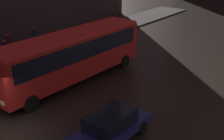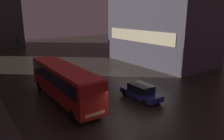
{
  "view_description": "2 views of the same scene",
  "coord_description": "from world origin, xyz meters",
  "views": [
    {
      "loc": [
        11.8,
        -6.71,
        8.61
      ],
      "look_at": [
        1.45,
        6.45,
        1.85
      ],
      "focal_mm": 50.0,
      "sensor_mm": 36.0,
      "label": 1
    },
    {
      "loc": [
        -9.51,
        -11.46,
        8.02
      ],
      "look_at": [
        2.71,
        5.85,
        2.5
      ],
      "focal_mm": 35.0,
      "sensor_mm": 36.0,
      "label": 2
    }
  ],
  "objects": [
    {
      "name": "ground_plane",
      "position": [
        0.0,
        0.0,
        0.0
      ],
      "size": [
        120.0,
        120.0,
        0.0
      ],
      "primitive_type": "plane",
      "color": "black"
    },
    {
      "name": "building_right_block",
      "position": [
        18.14,
        13.55,
        6.69
      ],
      "size": [
        10.07,
        16.57,
        13.4
      ],
      "color": "#423D47",
      "rests_on": "ground"
    },
    {
      "name": "bus_near",
      "position": [
        -2.1,
        6.74,
        2.08
      ],
      "size": [
        2.54,
        11.45,
        3.37
      ],
      "rotation": [
        0.0,
        0.0,
        3.13
      ],
      "color": "#AD1E19",
      "rests_on": "ground"
    },
    {
      "name": "car_taxi",
      "position": [
        4.07,
        3.0,
        0.76
      ],
      "size": [
        1.82,
        4.38,
        1.48
      ],
      "rotation": [
        0.0,
        0.0,
        3.13
      ],
      "color": "navy",
      "rests_on": "ground"
    },
    {
      "name": "traffic_light_main",
      "position": [
        -5.36,
        17.16,
        3.89
      ],
      "size": [
        3.2,
        0.35,
        5.72
      ],
      "color": "#2D2D2D",
      "rests_on": "ground"
    }
  ]
}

